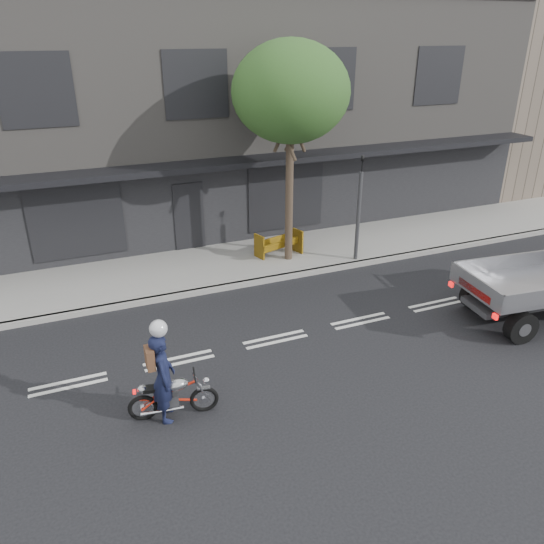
{
  "coord_description": "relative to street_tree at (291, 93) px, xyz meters",
  "views": [
    {
      "loc": [
        -4.29,
        -10.25,
        6.9
      ],
      "look_at": [
        0.11,
        0.5,
        1.59
      ],
      "focal_mm": 35.0,
      "sensor_mm": 36.0,
      "label": 1
    }
  ],
  "objects": [
    {
      "name": "ground",
      "position": [
        -2.2,
        -4.2,
        -5.28
      ],
      "size": [
        80.0,
        80.0,
        0.0
      ],
      "primitive_type": "plane",
      "color": "black",
      "rests_on": "ground"
    },
    {
      "name": "sidewalk",
      "position": [
        -2.2,
        0.5,
        -5.2
      ],
      "size": [
        32.0,
        3.2,
        0.15
      ],
      "primitive_type": "cube",
      "color": "gray",
      "rests_on": "ground"
    },
    {
      "name": "kerb",
      "position": [
        -2.2,
        -1.1,
        -5.2
      ],
      "size": [
        32.0,
        0.2,
        0.15
      ],
      "primitive_type": "cube",
      "color": "gray",
      "rests_on": "ground"
    },
    {
      "name": "building_main",
      "position": [
        -2.2,
        7.1,
        -1.28
      ],
      "size": [
        26.0,
        10.0,
        8.0
      ],
      "primitive_type": "cube",
      "color": "slate",
      "rests_on": "ground"
    },
    {
      "name": "street_tree",
      "position": [
        0.0,
        0.0,
        0.0
      ],
      "size": [
        3.4,
        3.4,
        6.74
      ],
      "color": "#382B21",
      "rests_on": "ground"
    },
    {
      "name": "traffic_light_pole",
      "position": [
        2.0,
        -0.85,
        -3.63
      ],
      "size": [
        0.12,
        0.12,
        3.5
      ],
      "color": "#2D2D30",
      "rests_on": "ground"
    },
    {
      "name": "motorcycle",
      "position": [
        -5.11,
        -6.02,
        -4.81
      ],
      "size": [
        1.75,
        0.51,
        0.9
      ],
      "rotation": [
        0.0,
        0.0,
        -0.16
      ],
      "color": "black",
      "rests_on": "ground"
    },
    {
      "name": "rider",
      "position": [
        -5.26,
        -6.02,
        -4.35
      ],
      "size": [
        0.55,
        0.74,
        1.85
      ],
      "primitive_type": "imported",
      "rotation": [
        0.0,
        0.0,
        1.41
      ],
      "color": "black",
      "rests_on": "ground"
    },
    {
      "name": "construction_barrier",
      "position": [
        -0.17,
        0.17,
        -4.72
      ],
      "size": [
        1.58,
        0.99,
        0.82
      ],
      "primitive_type": null,
      "rotation": [
        0.0,
        0.0,
        0.3
      ],
      "color": "orange",
      "rests_on": "sidewalk"
    }
  ]
}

